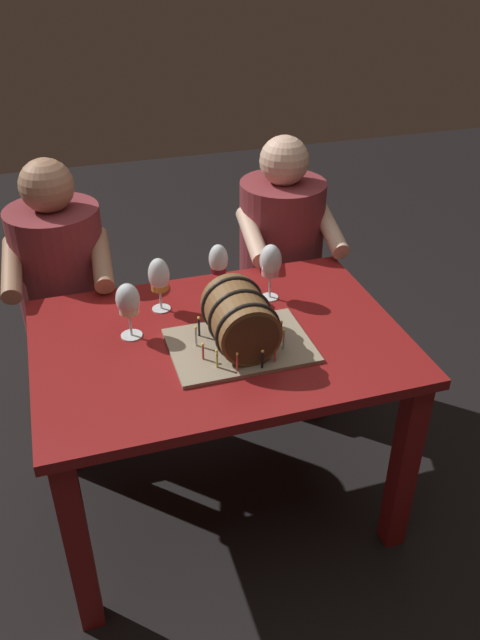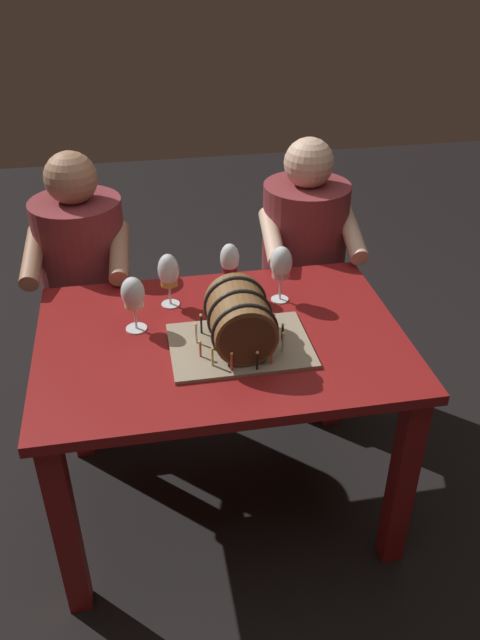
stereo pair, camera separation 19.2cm
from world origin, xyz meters
TOP-DOWN VIEW (x-y plane):
  - ground_plane at (0.00, 0.00)m, footprint 8.00×8.00m
  - dining_table at (0.00, 0.00)m, footprint 1.17×0.82m
  - barrel_cake at (0.05, -0.07)m, footprint 0.43×0.31m
  - wine_glass_red at (0.07, 0.26)m, footprint 0.07×0.07m
  - wine_glass_white at (-0.26, 0.09)m, footprint 0.08×0.08m
  - wine_glass_amber at (-0.14, 0.22)m, footprint 0.07×0.07m
  - wine_glass_rose at (0.24, 0.18)m, footprint 0.08×0.08m
  - person_seated_left at (-0.45, 0.64)m, footprint 0.40×0.48m
  - person_seated_right at (0.45, 0.64)m, footprint 0.41×0.49m

SIDE VIEW (x-z plane):
  - ground_plane at x=0.00m, z-range 0.00..0.00m
  - person_seated_left at x=-0.45m, z-range -0.04..1.13m
  - person_seated_right at x=0.45m, z-range -0.04..1.13m
  - dining_table at x=0.00m, z-range 0.25..0.99m
  - barrel_cake at x=0.05m, z-range 0.73..0.94m
  - wine_glass_amber at x=-0.14m, z-range 0.77..0.96m
  - wine_glass_white at x=-0.26m, z-range 0.78..0.97m
  - wine_glass_red at x=0.07m, z-range 0.78..0.97m
  - wine_glass_rose at x=0.24m, z-range 0.78..0.98m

